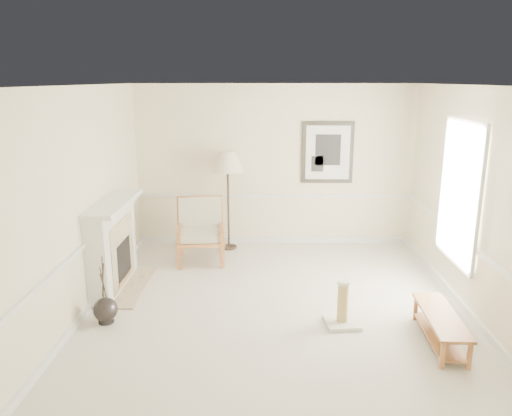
{
  "coord_description": "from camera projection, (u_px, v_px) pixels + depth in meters",
  "views": [
    {
      "loc": [
        -0.14,
        -6.17,
        2.97
      ],
      "look_at": [
        -0.29,
        0.7,
        1.19
      ],
      "focal_mm": 35.0,
      "sensor_mm": 36.0,
      "label": 1
    }
  ],
  "objects": [
    {
      "name": "armchair",
      "position": [
        200.0,
        227.0,
        8.37
      ],
      "size": [
        0.88,
        0.93,
        1.04
      ],
      "rotation": [
        0.0,
        0.0,
        0.13
      ],
      "color": "#A75E35",
      "rests_on": "ground"
    },
    {
      "name": "floor_vase",
      "position": [
        105.0,
        310.0,
        6.24
      ],
      "size": [
        0.3,
        0.3,
        0.89
      ],
      "rotation": [
        0.0,
        0.0,
        0.17
      ],
      "color": "black",
      "rests_on": "ground"
    },
    {
      "name": "fireplace",
      "position": [
        113.0,
        246.0,
        7.19
      ],
      "size": [
        0.64,
        1.64,
        1.31
      ],
      "color": "white",
      "rests_on": "ground"
    },
    {
      "name": "bench",
      "position": [
        441.0,
        324.0,
        5.75
      ],
      "size": [
        0.41,
        1.23,
        0.35
      ],
      "rotation": [
        0.0,
        0.0,
        -0.04
      ],
      "color": "#A75E35",
      "rests_on": "ground"
    },
    {
      "name": "floor_lamp",
      "position": [
        228.0,
        164.0,
        8.67
      ],
      "size": [
        0.69,
        0.69,
        1.76
      ],
      "rotation": [
        0.0,
        0.0,
        -0.3
      ],
      "color": "black",
      "rests_on": "ground"
    },
    {
      "name": "ground",
      "position": [
        276.0,
        307.0,
        6.72
      ],
      "size": [
        5.5,
        5.5,
        0.0
      ],
      "primitive_type": "plane",
      "color": "silver",
      "rests_on": "ground"
    },
    {
      "name": "scratching_post",
      "position": [
        342.0,
        311.0,
        6.18
      ],
      "size": [
        0.45,
        0.45,
        0.58
      ],
      "rotation": [
        0.0,
        0.0,
        0.12
      ],
      "color": "beige",
      "rests_on": "ground"
    },
    {
      "name": "room",
      "position": [
        288.0,
        169.0,
        6.32
      ],
      "size": [
        5.04,
        5.54,
        2.92
      ],
      "color": "#F3E5BD",
      "rests_on": "ground"
    }
  ]
}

